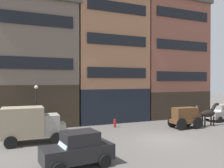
{
  "coord_description": "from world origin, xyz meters",
  "views": [
    {
      "loc": [
        -10.76,
        -14.95,
        4.46
      ],
      "look_at": [
        -3.43,
        2.0,
        4.25
      ],
      "focal_mm": 37.54,
      "sensor_mm": 36.0,
      "label": 1
    }
  ],
  "objects_px": {
    "cargo_wagon": "(185,116)",
    "draft_horse": "(209,113)",
    "streetlamp_curbside": "(36,102)",
    "sedan_dark": "(78,149)",
    "sedan_parked_curb": "(221,113)",
    "pedestrian_officer": "(197,112)",
    "fire_hydrant_curbside": "(115,123)",
    "delivery_truck_near": "(31,124)"
  },
  "relations": [
    {
      "from": "sedan_dark",
      "to": "streetlamp_curbside",
      "type": "relative_size",
      "value": 0.93
    },
    {
      "from": "draft_horse",
      "to": "delivery_truck_near",
      "type": "xyz_separation_m",
      "value": [
        -16.84,
        0.13,
        0.15
      ]
    },
    {
      "from": "draft_horse",
      "to": "sedan_dark",
      "type": "bearing_deg",
      "value": -159.21
    },
    {
      "from": "draft_horse",
      "to": "sedan_parked_curb",
      "type": "bearing_deg",
      "value": 25.93
    },
    {
      "from": "sedan_parked_curb",
      "to": "streetlamp_curbside",
      "type": "relative_size",
      "value": 0.92
    },
    {
      "from": "pedestrian_officer",
      "to": "streetlamp_curbside",
      "type": "xyz_separation_m",
      "value": [
        -17.06,
        1.12,
        1.69
      ]
    },
    {
      "from": "cargo_wagon",
      "to": "fire_hydrant_curbside",
      "type": "relative_size",
      "value": 3.59
    },
    {
      "from": "sedan_dark",
      "to": "streetlamp_curbside",
      "type": "distance_m",
      "value": 9.65
    },
    {
      "from": "sedan_dark",
      "to": "fire_hydrant_curbside",
      "type": "xyz_separation_m",
      "value": [
        6.04,
        8.77,
        -0.49
      ]
    },
    {
      "from": "pedestrian_officer",
      "to": "sedan_parked_curb",
      "type": "bearing_deg",
      "value": -16.85
    },
    {
      "from": "sedan_dark",
      "to": "streetlamp_curbside",
      "type": "height_order",
      "value": "streetlamp_curbside"
    },
    {
      "from": "cargo_wagon",
      "to": "pedestrian_officer",
      "type": "relative_size",
      "value": 1.66
    },
    {
      "from": "delivery_truck_near",
      "to": "pedestrian_officer",
      "type": "bearing_deg",
      "value": 7.94
    },
    {
      "from": "delivery_truck_near",
      "to": "sedan_parked_curb",
      "type": "relative_size",
      "value": 1.16
    },
    {
      "from": "fire_hydrant_curbside",
      "to": "pedestrian_officer",
      "type": "bearing_deg",
      "value": -2.79
    },
    {
      "from": "delivery_truck_near",
      "to": "sedan_parked_curb",
      "type": "distance_m",
      "value": 20.57
    },
    {
      "from": "pedestrian_officer",
      "to": "draft_horse",
      "type": "bearing_deg",
      "value": -109.18
    },
    {
      "from": "delivery_truck_near",
      "to": "sedan_dark",
      "type": "xyz_separation_m",
      "value": [
        1.87,
        -5.82,
        -0.51
      ]
    },
    {
      "from": "cargo_wagon",
      "to": "streetlamp_curbside",
      "type": "relative_size",
      "value": 0.72
    },
    {
      "from": "sedan_dark",
      "to": "pedestrian_officer",
      "type": "relative_size",
      "value": 2.14
    },
    {
      "from": "sedan_dark",
      "to": "pedestrian_officer",
      "type": "distance_m",
      "value": 17.92
    },
    {
      "from": "pedestrian_officer",
      "to": "fire_hydrant_curbside",
      "type": "distance_m",
      "value": 9.87
    },
    {
      "from": "draft_horse",
      "to": "cargo_wagon",
      "type": "bearing_deg",
      "value": 179.94
    },
    {
      "from": "sedan_dark",
      "to": "fire_hydrant_curbside",
      "type": "relative_size",
      "value": 4.63
    },
    {
      "from": "delivery_truck_near",
      "to": "fire_hydrant_curbside",
      "type": "relative_size",
      "value": 5.31
    },
    {
      "from": "cargo_wagon",
      "to": "delivery_truck_near",
      "type": "height_order",
      "value": "delivery_truck_near"
    },
    {
      "from": "cargo_wagon",
      "to": "fire_hydrant_curbside",
      "type": "bearing_deg",
      "value": 152.73
    },
    {
      "from": "cargo_wagon",
      "to": "pedestrian_officer",
      "type": "height_order",
      "value": "cargo_wagon"
    },
    {
      "from": "sedan_dark",
      "to": "fire_hydrant_curbside",
      "type": "height_order",
      "value": "sedan_dark"
    },
    {
      "from": "cargo_wagon",
      "to": "streetlamp_curbside",
      "type": "xyz_separation_m",
      "value": [
        -13.21,
        3.72,
        1.52
      ]
    },
    {
      "from": "cargo_wagon",
      "to": "pedestrian_officer",
      "type": "xyz_separation_m",
      "value": [
        3.86,
        2.61,
        -0.17
      ]
    },
    {
      "from": "cargo_wagon",
      "to": "draft_horse",
      "type": "distance_m",
      "value": 2.95
    },
    {
      "from": "draft_horse",
      "to": "sedan_dark",
      "type": "height_order",
      "value": "draft_horse"
    },
    {
      "from": "sedan_parked_curb",
      "to": "streetlamp_curbside",
      "type": "distance_m",
      "value": 19.98
    },
    {
      "from": "streetlamp_curbside",
      "to": "delivery_truck_near",
      "type": "bearing_deg",
      "value": -100.77
    },
    {
      "from": "sedan_dark",
      "to": "sedan_parked_curb",
      "type": "xyz_separation_m",
      "value": [
        18.63,
        7.46,
        0.0
      ]
    },
    {
      "from": "sedan_dark",
      "to": "pedestrian_officer",
      "type": "bearing_deg",
      "value": 27.57
    },
    {
      "from": "delivery_truck_near",
      "to": "fire_hydrant_curbside",
      "type": "xyz_separation_m",
      "value": [
        7.91,
        2.96,
        -1.0
      ]
    },
    {
      "from": "cargo_wagon",
      "to": "sedan_parked_curb",
      "type": "distance_m",
      "value": 6.84
    },
    {
      "from": "delivery_truck_near",
      "to": "draft_horse",
      "type": "bearing_deg",
      "value": -0.45
    },
    {
      "from": "cargo_wagon",
      "to": "streetlamp_curbside",
      "type": "height_order",
      "value": "streetlamp_curbside"
    },
    {
      "from": "pedestrian_officer",
      "to": "streetlamp_curbside",
      "type": "relative_size",
      "value": 0.44
    }
  ]
}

